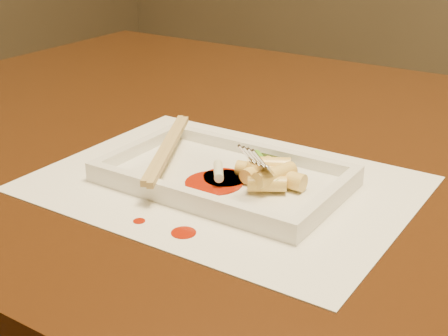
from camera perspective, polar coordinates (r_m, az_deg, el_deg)
The scene contains 24 objects.
table at distance 0.85m, azimuth 6.73°, elevation -4.07°, with size 1.40×0.90×0.75m.
placemat at distance 0.69m, azimuth 0.00°, elevation -1.44°, with size 0.40×0.30×0.00m, color white.
sauce_splatter_a at distance 0.59m, azimuth -3.72°, elevation -5.92°, with size 0.02×0.02×0.00m, color #9A1804.
sauce_splatter_b at distance 0.61m, azimuth -7.76°, elevation -4.82°, with size 0.01×0.01×0.00m, color #9A1804.
plate_base at distance 0.69m, azimuth 0.00°, elevation -1.07°, with size 0.26×0.16×0.01m, color white.
plate_rim_far at distance 0.74m, azimuth 3.14°, elevation 1.68°, with size 0.26×0.01×0.01m, color white.
plate_rim_near at distance 0.63m, azimuth -3.71°, elevation -2.49°, with size 0.26×0.01×0.01m, color white.
plate_rim_left at distance 0.75m, azimuth -7.94°, elevation 1.83°, with size 0.01×0.14×0.01m, color white.
plate_rim_right at distance 0.63m, azimuth 9.52°, elevation -2.70°, with size 0.01×0.14×0.01m, color white.
veg_piece at distance 0.70m, azimuth 4.22°, elevation 0.28°, with size 0.04×0.03×0.01m, color black.
scallion_white at distance 0.67m, azimuth -0.51°, elevation -0.28°, with size 0.01×0.01×0.04m, color #EAEACC.
scallion_green at distance 0.67m, azimuth 3.92°, elevation 0.02°, with size 0.01×0.01×0.09m, color #46A31A.
chopstick_a at distance 0.72m, azimuth -5.46°, elevation 1.95°, with size 0.01×0.21×0.01m, color tan.
chopstick_b at distance 0.72m, azimuth -4.95°, elevation 1.83°, with size 0.01×0.21×0.01m, color tan.
fork at distance 0.64m, azimuth 6.17°, elevation 4.45°, with size 0.09×0.10×0.14m, color silver, non-canonical shape.
sauce_blob_0 at distance 0.67m, azimuth -0.92°, elevation -1.35°, with size 0.06×0.06×0.00m, color #9A1804.
sauce_blob_1 at distance 0.68m, azimuth 0.11°, elevation -0.97°, with size 0.05×0.05×0.00m, color #9A1804.
sauce_blob_2 at distance 0.68m, azimuth -0.10°, elevation -0.74°, with size 0.04×0.04×0.00m, color #9A1804.
rice_cake_0 at distance 0.68m, azimuth 3.08°, elevation -0.16°, with size 0.02×0.02×0.05m, color #FDE376.
rice_cake_1 at distance 0.67m, azimuth 2.93°, elevation -0.23°, with size 0.02×0.02×0.04m, color #FDE376.
rice_cake_2 at distance 0.65m, azimuth 4.66°, elevation -0.67°, with size 0.02×0.02×0.05m, color #FDE376.
rice_cake_3 at distance 0.64m, azimuth 3.93°, elevation -1.46°, with size 0.02×0.02×0.04m, color #FDE376.
rice_cake_4 at distance 0.66m, azimuth 5.50°, elevation -0.94°, with size 0.02×0.02×0.05m, color #FDE376.
rice_cake_5 at distance 0.67m, azimuth 4.12°, elevation 0.21°, with size 0.02×0.02×0.05m, color #FDE376.
Camera 1 is at (0.33, -0.68, 1.04)m, focal length 50.00 mm.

